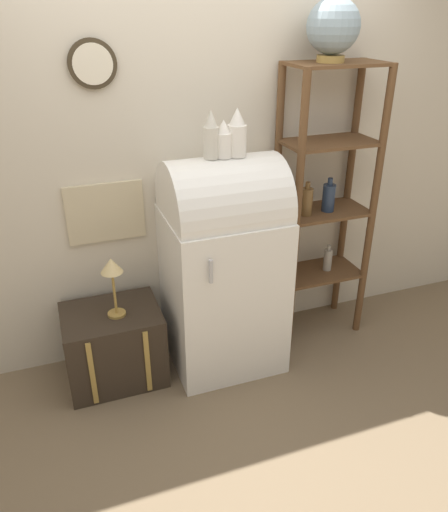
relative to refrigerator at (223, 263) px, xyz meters
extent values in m
plane|color=#7A664C|center=(0.00, -0.24, -0.73)|extent=(12.00, 12.00, 0.00)
cube|color=beige|center=(0.00, 0.34, 0.62)|extent=(7.00, 0.05, 2.70)
cylinder|color=#382D1E|center=(-0.64, 0.30, 1.17)|extent=(0.26, 0.03, 0.26)
cylinder|color=beige|center=(-0.64, 0.28, 1.17)|extent=(0.21, 0.01, 0.21)
cube|color=#C6B793|center=(-0.66, 0.30, 0.31)|extent=(0.47, 0.02, 0.37)
cube|color=white|center=(0.00, 0.00, -0.20)|extent=(0.70, 0.63, 1.06)
cylinder|color=white|center=(0.00, 0.00, 0.38)|extent=(0.69, 0.60, 0.60)
cylinder|color=#B7B7BC|center=(-0.19, -0.33, 0.14)|extent=(0.02, 0.02, 0.14)
cube|color=#33281E|center=(-0.72, 0.04, -0.48)|extent=(0.60, 0.47, 0.49)
cube|color=#AD8942|center=(-0.89, -0.20, -0.48)|extent=(0.03, 0.01, 0.44)
cube|color=#AD8942|center=(-0.56, -0.20, -0.48)|extent=(0.03, 0.01, 0.44)
cylinder|color=brown|center=(0.48, -0.04, 0.21)|extent=(0.05, 0.05, 1.88)
cylinder|color=brown|center=(1.05, -0.04, 0.21)|extent=(0.05, 0.05, 1.88)
cylinder|color=brown|center=(0.48, 0.27, 0.21)|extent=(0.05, 0.05, 1.88)
cylinder|color=brown|center=(1.05, 0.27, 0.21)|extent=(0.05, 0.05, 1.88)
cube|color=brown|center=(0.76, 0.11, -0.27)|extent=(0.60, 0.34, 0.02)
cube|color=brown|center=(0.76, 0.11, 0.20)|extent=(0.60, 0.34, 0.02)
cube|color=brown|center=(0.76, 0.11, 0.67)|extent=(0.60, 0.34, 0.02)
cube|color=brown|center=(0.76, 0.11, 1.14)|extent=(0.60, 0.34, 0.02)
cylinder|color=brown|center=(0.61, 0.08, 0.30)|extent=(0.08, 0.08, 0.18)
cylinder|color=brown|center=(0.61, 0.08, 0.41)|extent=(0.03, 0.03, 0.05)
cylinder|color=#9E998E|center=(0.83, 0.11, -0.18)|extent=(0.06, 0.06, 0.16)
cylinder|color=#9E998E|center=(0.83, 0.11, -0.08)|extent=(0.02, 0.02, 0.04)
cylinder|color=#23334C|center=(0.78, 0.09, 0.30)|extent=(0.08, 0.08, 0.18)
cylinder|color=#23334C|center=(0.78, 0.09, 0.42)|extent=(0.03, 0.03, 0.05)
cylinder|color=#AD8942|center=(0.70, 0.10, 1.17)|extent=(0.16, 0.16, 0.04)
sphere|color=#7F939E|center=(0.70, 0.10, 1.34)|extent=(0.31, 0.31, 0.31)
cylinder|color=beige|center=(-0.07, 0.00, 0.77)|extent=(0.09, 0.09, 0.18)
cone|color=beige|center=(-0.07, 0.00, 0.90)|extent=(0.07, 0.07, 0.09)
cylinder|color=white|center=(0.00, -0.01, 0.75)|extent=(0.09, 0.09, 0.14)
cone|color=white|center=(0.00, -0.01, 0.85)|extent=(0.08, 0.08, 0.07)
cylinder|color=white|center=(0.08, -0.01, 0.77)|extent=(0.11, 0.11, 0.18)
cone|color=white|center=(0.08, -0.01, 0.90)|extent=(0.09, 0.09, 0.10)
cylinder|color=#AD8942|center=(-0.69, 0.00, -0.23)|extent=(0.11, 0.11, 0.02)
cylinder|color=#AD8942|center=(-0.69, 0.00, -0.08)|extent=(0.02, 0.02, 0.28)
cone|color=#DBC184|center=(-0.69, 0.00, 0.10)|extent=(0.13, 0.13, 0.09)
camera|label=1|loc=(-0.94, -2.62, 1.46)|focal=35.00mm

